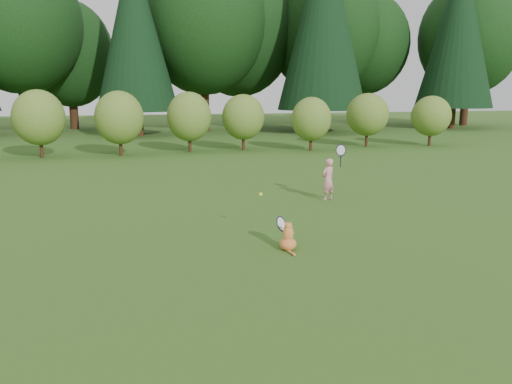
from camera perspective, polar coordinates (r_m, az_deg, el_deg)
name	(u,v)px	position (r m, az deg, el deg)	size (l,w,h in m)	color
ground	(256,237)	(9.42, -0.01, -5.18)	(100.00, 100.00, 0.00)	#234E16
shrub_row	(183,121)	(21.90, -8.31, 7.99)	(28.00, 3.00, 2.80)	#4F6820
woodland_backdrop	(163,9)	(32.19, -10.56, 19.91)	(48.00, 10.00, 15.00)	black
child	(328,178)	(12.61, 8.29, 1.56)	(0.62, 0.41, 1.57)	pink
cat	(288,235)	(8.66, 3.66, -4.94)	(0.47, 0.77, 0.67)	#D65429
tennis_ball	(261,194)	(9.60, 0.53, -0.28)	(0.08, 0.08, 0.08)	#BFE71B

